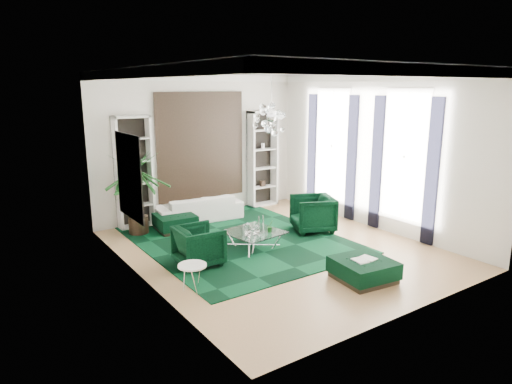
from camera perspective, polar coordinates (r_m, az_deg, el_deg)
floor at (r=10.10m, az=2.58°, el=-7.17°), size 6.00×7.00×0.02m
ceiling at (r=9.49m, az=2.83°, el=15.04°), size 6.00×7.00×0.02m
wall_back at (r=12.56m, az=-7.02°, el=5.73°), size 6.00×0.02×3.80m
wall_front at (r=7.18m, az=19.79°, el=-0.42°), size 6.00×0.02×3.80m
wall_left at (r=8.19m, az=-14.39°, el=1.52°), size 0.02×7.00×3.80m
wall_right at (r=11.65m, az=14.65°, el=4.84°), size 0.02×7.00×3.80m
crown_molding at (r=9.48m, az=2.82°, el=14.37°), size 6.00×7.00×0.18m
ceiling_medallion at (r=9.73m, az=1.72°, el=14.76°), size 0.90×0.90×0.05m
tapestry at (r=12.52m, az=-6.91°, el=5.70°), size 2.50×0.06×2.80m
shelving_left at (r=11.69m, az=-15.01°, el=2.36°), size 0.90×0.38×2.80m
shelving_right at (r=13.47m, az=0.84°, el=4.16°), size 0.90×0.38×2.80m
painting at (r=8.77m, az=-15.49°, el=1.87°), size 0.04×1.30×1.60m
window_near at (r=11.08m, az=18.08°, el=4.21°), size 0.03×1.10×2.90m
curtain_near_a at (r=10.64m, az=21.18°, el=2.26°), size 0.07×0.30×3.25m
curtain_near_b at (r=11.57m, az=14.85°, el=3.52°), size 0.07×0.30×3.25m
window_far at (r=12.67m, az=9.48°, el=5.71°), size 0.03×1.10×2.90m
curtain_far_a at (r=12.13m, az=11.86°, el=4.10°), size 0.07×0.30×3.25m
curtain_far_b at (r=13.24m, az=6.99°, el=5.01°), size 0.07×0.30×3.25m
rug at (r=10.66m, az=-2.20°, el=-5.96°), size 4.20×5.00×0.02m
sofa at (r=12.18m, az=-7.23°, el=-2.03°), size 2.34×1.07×0.67m
armchair_left at (r=9.18m, az=-7.15°, el=-6.66°), size 0.92×0.89×0.80m
armchair_right at (r=11.25m, az=7.10°, el=-2.70°), size 1.28×1.26×0.89m
coffee_table at (r=10.08m, az=-0.28°, el=-5.99°), size 1.25×1.25×0.38m
ottoman_side at (r=11.45m, az=-10.07°, el=-3.79°), size 0.98×0.98×0.40m
ottoman_front at (r=8.71m, az=13.29°, el=-9.46°), size 1.09×1.09×0.39m
book at (r=8.63m, az=13.36°, el=-8.16°), size 0.44×0.29×0.03m
side_table at (r=8.10m, az=-7.92°, el=-10.65°), size 0.60×0.60×0.48m
palm at (r=11.14m, az=-14.77°, el=1.29°), size 1.65×1.65×2.58m
chandelier at (r=9.58m, az=1.89°, el=9.28°), size 1.03×1.03×0.76m
table_plant at (r=9.95m, az=1.78°, el=-4.29°), size 0.18×0.16×0.27m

